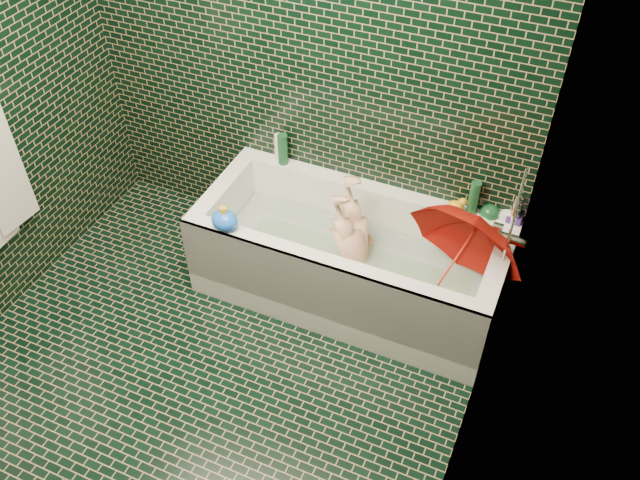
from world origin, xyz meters
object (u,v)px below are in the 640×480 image
at_px(bathtub, 348,267).
at_px(bath_toy, 225,220).
at_px(rubber_duck, 457,206).
at_px(child, 356,257).
at_px(umbrella, 454,261).

bearing_deg(bathtub, bath_toy, -152.26).
bearing_deg(rubber_duck, bath_toy, -157.20).
relative_size(child, rubber_duck, 8.04).
height_order(bathtub, bath_toy, bath_toy).
bearing_deg(bathtub, child, 5.54).
relative_size(child, umbrella, 1.53).
bearing_deg(bath_toy, umbrella, 22.19).
bearing_deg(umbrella, child, -167.59).
relative_size(bathtub, umbrella, 2.79).
relative_size(child, bath_toy, 5.63).
distance_m(umbrella, rubber_duck, 0.40).
bearing_deg(bath_toy, rubber_duck, 40.54).
bearing_deg(rubber_duck, umbrella, -83.03).
bearing_deg(umbrella, bath_toy, -148.82).
xyz_separation_m(rubber_duck, bath_toy, (-1.08, -0.63, 0.02)).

